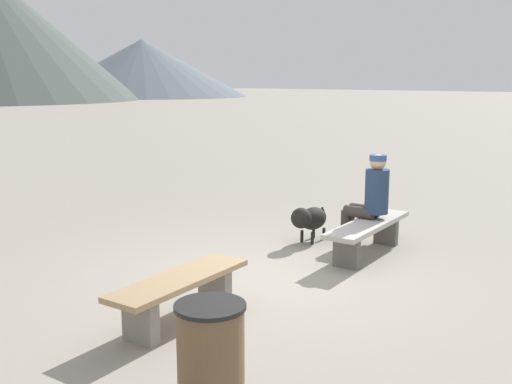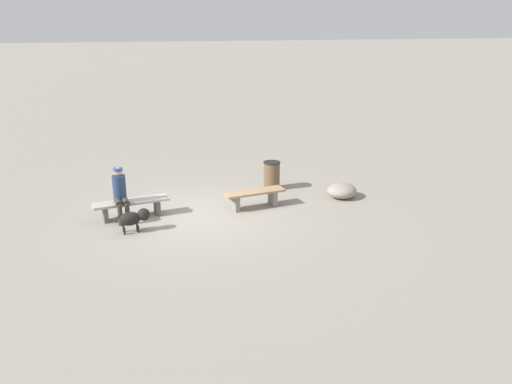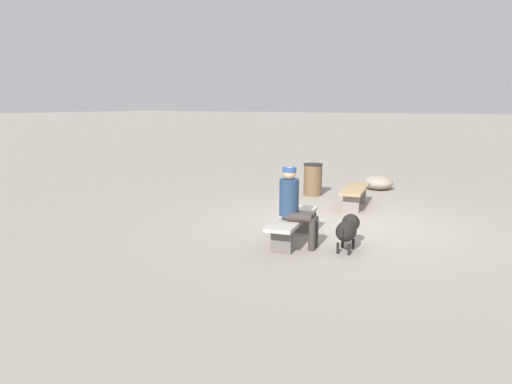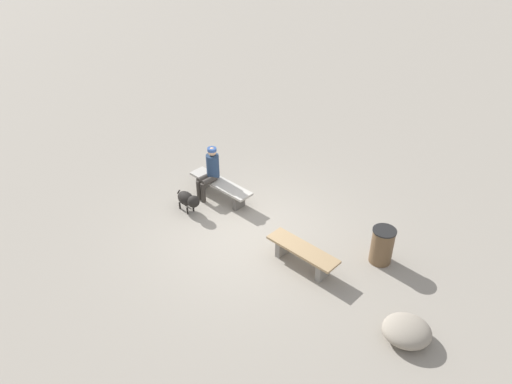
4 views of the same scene
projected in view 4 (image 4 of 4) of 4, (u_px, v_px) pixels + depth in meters
ground at (247, 234)px, 10.97m from camera, size 210.00×210.00×0.06m
bench_left at (302, 253)px, 9.88m from camera, size 1.62×0.70×0.45m
bench_right at (221, 186)px, 11.95m from camera, size 1.85×0.73×0.44m
seated_person at (210, 170)px, 11.82m from camera, size 0.38×0.63×1.30m
dog at (188, 199)px, 11.45m from camera, size 0.79×0.37×0.53m
trash_bin at (382, 246)px, 9.96m from camera, size 0.48×0.48×0.80m
boulder at (407, 331)px, 8.38m from camera, size 1.14×1.13×0.39m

